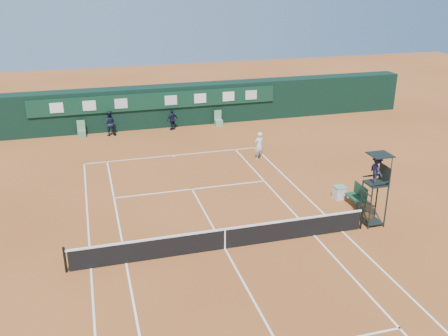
{
  "coord_description": "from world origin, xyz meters",
  "views": [
    {
      "loc": [
        -5.03,
        -17.57,
        10.87
      ],
      "look_at": [
        1.67,
        6.0,
        1.2
      ],
      "focal_mm": 40.0,
      "sensor_mm": 36.0,
      "label": 1
    }
  ],
  "objects_px": {
    "tennis_net": "(225,238)",
    "player": "(259,146)",
    "umpire_chair": "(377,175)",
    "cooler": "(340,192)",
    "player_bench": "(358,195)"
  },
  "relations": [
    {
      "from": "cooler",
      "to": "player_bench",
      "type": "bearing_deg",
      "value": -67.1
    },
    {
      "from": "tennis_net",
      "to": "player_bench",
      "type": "xyz_separation_m",
      "value": [
        7.49,
        2.21,
        0.09
      ]
    },
    {
      "from": "umpire_chair",
      "to": "cooler",
      "type": "xyz_separation_m",
      "value": [
        -0.06,
        2.95,
        -2.13
      ]
    },
    {
      "from": "player",
      "to": "player_bench",
      "type": "bearing_deg",
      "value": 92.39
    },
    {
      "from": "tennis_net",
      "to": "cooler",
      "type": "xyz_separation_m",
      "value": [
        7.05,
        3.23,
        -0.18
      ]
    },
    {
      "from": "player_bench",
      "to": "tennis_net",
      "type": "bearing_deg",
      "value": -163.56
    },
    {
      "from": "umpire_chair",
      "to": "cooler",
      "type": "bearing_deg",
      "value": 91.08
    },
    {
      "from": "tennis_net",
      "to": "cooler",
      "type": "bearing_deg",
      "value": 24.63
    },
    {
      "from": "cooler",
      "to": "tennis_net",
      "type": "bearing_deg",
      "value": -155.37
    },
    {
      "from": "umpire_chair",
      "to": "player",
      "type": "relative_size",
      "value": 1.95
    },
    {
      "from": "player_bench",
      "to": "cooler",
      "type": "height_order",
      "value": "player_bench"
    },
    {
      "from": "umpire_chair",
      "to": "tennis_net",
      "type": "bearing_deg",
      "value": -177.71
    },
    {
      "from": "umpire_chair",
      "to": "player",
      "type": "distance_m",
      "value": 9.87
    },
    {
      "from": "umpire_chair",
      "to": "player_bench",
      "type": "height_order",
      "value": "umpire_chair"
    },
    {
      "from": "tennis_net",
      "to": "player",
      "type": "relative_size",
      "value": 7.36
    }
  ]
}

